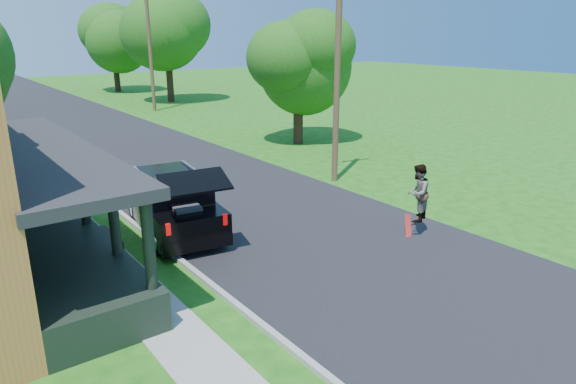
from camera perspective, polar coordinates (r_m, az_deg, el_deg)
ground at (r=13.43m, az=11.84°, el=-9.08°), size 140.00×140.00×0.00m
street at (r=29.89m, az=-17.94°, el=5.17°), size 8.00×120.00×0.02m
curb at (r=28.91m, az=-25.53°, el=3.91°), size 0.15×120.00×0.12m
sidewalk at (r=28.67m, az=-28.54°, el=3.39°), size 1.30×120.00×0.03m
black_suv at (r=15.99m, az=-12.65°, el=-1.24°), size 2.62×5.32×2.38m
skateboarder at (r=15.62m, az=14.22°, el=-0.11°), size 1.04×0.95×1.74m
skateboard at (r=15.98m, az=13.19°, el=-3.86°), size 0.51×0.45×0.71m
tree_right_near at (r=27.88m, az=1.07°, el=15.34°), size 5.10×4.96×7.60m
tree_right_mid at (r=46.67m, az=-13.46°, el=17.72°), size 6.44×6.34×10.04m
tree_right_far at (r=56.40m, az=-18.97°, el=16.32°), size 7.55×7.35×9.04m
utility_pole_near at (r=20.55m, az=5.50°, el=12.97°), size 1.49×0.46×8.42m
utility_pole_far at (r=41.35m, az=-15.08°, el=15.04°), size 1.65×0.37×8.92m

